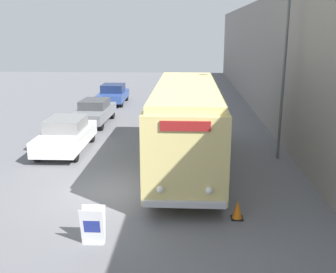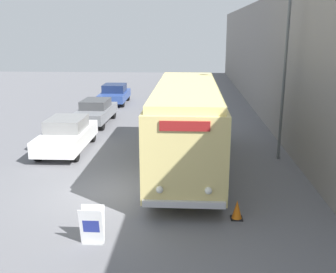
{
  "view_description": "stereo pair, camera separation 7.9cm",
  "coord_description": "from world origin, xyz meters",
  "px_view_note": "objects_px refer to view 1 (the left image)",
  "views": [
    {
      "loc": [
        2.81,
        -12.48,
        5.43
      ],
      "look_at": [
        2.14,
        0.4,
        1.93
      ],
      "focal_mm": 42.0,
      "sensor_mm": 36.0,
      "label": 1
    },
    {
      "loc": [
        2.89,
        -12.47,
        5.43
      ],
      "look_at": [
        2.14,
        0.4,
        1.93
      ],
      "focal_mm": 42.0,
      "sensor_mm": 36.0,
      "label": 2
    }
  ],
  "objects_px": {
    "parked_car_far": "(113,94)",
    "traffic_cone": "(237,210)",
    "sign_board": "(93,226)",
    "parked_car_mid": "(94,111)",
    "parked_car_near": "(66,135)",
    "vintage_bus": "(186,122)",
    "streetlamp": "(286,50)"
  },
  "relations": [
    {
      "from": "parked_car_far",
      "to": "traffic_cone",
      "type": "height_order",
      "value": "parked_car_far"
    },
    {
      "from": "sign_board",
      "to": "parked_car_mid",
      "type": "height_order",
      "value": "parked_car_mid"
    },
    {
      "from": "parked_car_mid",
      "to": "parked_car_far",
      "type": "height_order",
      "value": "parked_car_far"
    },
    {
      "from": "parked_car_near",
      "to": "parked_car_mid",
      "type": "height_order",
      "value": "parked_car_near"
    },
    {
      "from": "parked_car_near",
      "to": "parked_car_mid",
      "type": "xyz_separation_m",
      "value": [
        0.03,
        5.49,
        -0.01
      ]
    },
    {
      "from": "vintage_bus",
      "to": "parked_car_near",
      "type": "xyz_separation_m",
      "value": [
        -5.55,
        1.98,
        -1.12
      ]
    },
    {
      "from": "sign_board",
      "to": "traffic_cone",
      "type": "relative_size",
      "value": 1.74
    },
    {
      "from": "parked_car_mid",
      "to": "parked_car_far",
      "type": "distance_m",
      "value": 6.72
    },
    {
      "from": "traffic_cone",
      "to": "parked_car_far",
      "type": "bearing_deg",
      "value": 111.15
    },
    {
      "from": "vintage_bus",
      "to": "streetlamp",
      "type": "bearing_deg",
      "value": 18.19
    },
    {
      "from": "streetlamp",
      "to": "parked_car_mid",
      "type": "relative_size",
      "value": 1.63
    },
    {
      "from": "sign_board",
      "to": "parked_car_near",
      "type": "bearing_deg",
      "value": 111.43
    },
    {
      "from": "parked_car_near",
      "to": "traffic_cone",
      "type": "xyz_separation_m",
      "value": [
        7.12,
        -6.49,
        -0.48
      ]
    },
    {
      "from": "vintage_bus",
      "to": "parked_car_near",
      "type": "height_order",
      "value": "vintage_bus"
    },
    {
      "from": "parked_car_near",
      "to": "parked_car_far",
      "type": "distance_m",
      "value": 12.21
    },
    {
      "from": "sign_board",
      "to": "parked_car_far",
      "type": "relative_size",
      "value": 0.24
    },
    {
      "from": "parked_car_near",
      "to": "parked_car_mid",
      "type": "distance_m",
      "value": 5.49
    },
    {
      "from": "vintage_bus",
      "to": "sign_board",
      "type": "xyz_separation_m",
      "value": [
        -2.37,
        -6.13,
        -1.39
      ]
    },
    {
      "from": "vintage_bus",
      "to": "traffic_cone",
      "type": "xyz_separation_m",
      "value": [
        1.57,
        -4.51,
        -1.6
      ]
    },
    {
      "from": "sign_board",
      "to": "parked_car_mid",
      "type": "xyz_separation_m",
      "value": [
        -3.15,
        13.6,
        0.26
      ]
    },
    {
      "from": "sign_board",
      "to": "parked_car_far",
      "type": "bearing_deg",
      "value": 99.21
    },
    {
      "from": "vintage_bus",
      "to": "parked_car_far",
      "type": "xyz_separation_m",
      "value": [
        -5.66,
        14.19,
        -1.14
      ]
    },
    {
      "from": "traffic_cone",
      "to": "vintage_bus",
      "type": "bearing_deg",
      "value": 109.22
    },
    {
      "from": "sign_board",
      "to": "streetlamp",
      "type": "bearing_deg",
      "value": 49.43
    },
    {
      "from": "vintage_bus",
      "to": "parked_car_mid",
      "type": "xyz_separation_m",
      "value": [
        -5.51,
        7.47,
        -1.13
      ]
    },
    {
      "from": "parked_car_mid",
      "to": "traffic_cone",
      "type": "distance_m",
      "value": 13.93
    },
    {
      "from": "sign_board",
      "to": "parked_car_near",
      "type": "relative_size",
      "value": 0.23
    },
    {
      "from": "streetlamp",
      "to": "parked_car_far",
      "type": "distance_m",
      "value": 16.56
    },
    {
      "from": "parked_car_mid",
      "to": "vintage_bus",
      "type": "bearing_deg",
      "value": -52.36
    },
    {
      "from": "sign_board",
      "to": "streetlamp",
      "type": "height_order",
      "value": "streetlamp"
    },
    {
      "from": "streetlamp",
      "to": "vintage_bus",
      "type": "bearing_deg",
      "value": -161.81
    },
    {
      "from": "parked_car_near",
      "to": "parked_car_far",
      "type": "bearing_deg",
      "value": 89.95
    }
  ]
}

